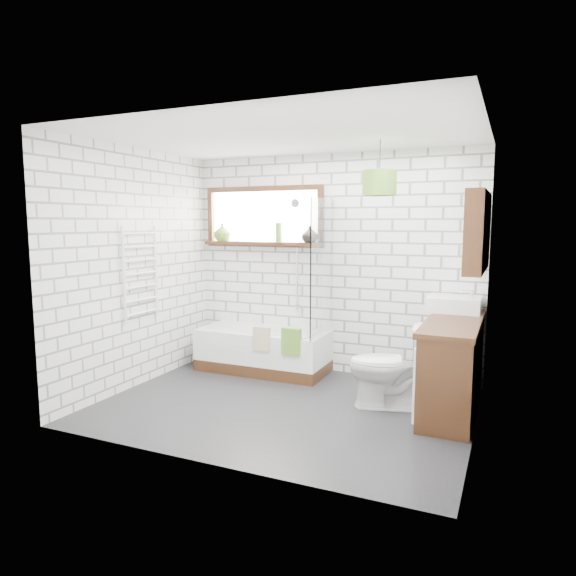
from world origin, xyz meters
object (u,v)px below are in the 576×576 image
at_px(basin, 454,304).
at_px(pendant, 379,183).
at_px(toilet, 391,366).
at_px(vanity, 453,365).
at_px(bathtub, 263,350).

bearing_deg(basin, pendant, -143.36).
bearing_deg(toilet, basin, 129.94).
bearing_deg(pendant, vanity, -0.02).
bearing_deg(pendant, bathtub, 164.00).
distance_m(bathtub, vanity, 2.22).
bearing_deg(vanity, basin, 96.87).
xyz_separation_m(vanity, pendant, (-0.73, 0.00, 1.68)).
height_order(bathtub, vanity, vanity).
height_order(bathtub, basin, basin).
relative_size(bathtub, basin, 2.94).
height_order(toilet, pendant, pendant).
bearing_deg(vanity, toilet, -161.50).
height_order(vanity, toilet, vanity).
distance_m(basin, toilet, 0.98).
distance_m(bathtub, toilet, 1.75).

